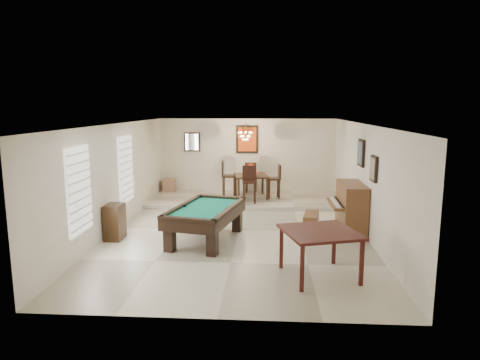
# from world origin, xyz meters

# --- Properties ---
(ground_plane) EXTENTS (6.00, 9.00, 0.02)m
(ground_plane) POSITION_xyz_m (0.00, 0.00, -0.01)
(ground_plane) COLOR beige
(wall_back) EXTENTS (6.00, 0.04, 2.60)m
(wall_back) POSITION_xyz_m (0.00, 4.50, 1.30)
(wall_back) COLOR silver
(wall_back) RESTS_ON ground_plane
(wall_front) EXTENTS (6.00, 0.04, 2.60)m
(wall_front) POSITION_xyz_m (0.00, -4.50, 1.30)
(wall_front) COLOR silver
(wall_front) RESTS_ON ground_plane
(wall_left) EXTENTS (0.04, 9.00, 2.60)m
(wall_left) POSITION_xyz_m (-3.00, 0.00, 1.30)
(wall_left) COLOR silver
(wall_left) RESTS_ON ground_plane
(wall_right) EXTENTS (0.04, 9.00, 2.60)m
(wall_right) POSITION_xyz_m (3.00, 0.00, 1.30)
(wall_right) COLOR silver
(wall_right) RESTS_ON ground_plane
(ceiling) EXTENTS (6.00, 9.00, 0.04)m
(ceiling) POSITION_xyz_m (0.00, 0.00, 2.60)
(ceiling) COLOR white
(ceiling) RESTS_ON wall_back
(dining_step) EXTENTS (6.00, 2.50, 0.12)m
(dining_step) POSITION_xyz_m (0.00, 3.25, 0.06)
(dining_step) COLOR beige
(dining_step) RESTS_ON ground_plane
(window_left_front) EXTENTS (0.06, 1.00, 1.70)m
(window_left_front) POSITION_xyz_m (-2.97, -2.20, 1.40)
(window_left_front) COLOR white
(window_left_front) RESTS_ON wall_left
(window_left_rear) EXTENTS (0.06, 1.00, 1.70)m
(window_left_rear) POSITION_xyz_m (-2.97, 0.60, 1.40)
(window_left_rear) COLOR white
(window_left_rear) RESTS_ON wall_left
(pool_table) EXTENTS (1.69, 2.49, 0.76)m
(pool_table) POSITION_xyz_m (-0.68, -0.88, 0.38)
(pool_table) COLOR black
(pool_table) RESTS_ON ground_plane
(square_table) EXTENTS (1.53, 1.53, 0.85)m
(square_table) POSITION_xyz_m (1.64, -2.81, 0.42)
(square_table) COLOR #36110D
(square_table) RESTS_ON ground_plane
(upright_piano) EXTENTS (0.81, 1.44, 1.20)m
(upright_piano) POSITION_xyz_m (2.58, -0.02, 0.60)
(upright_piano) COLOR brown
(upright_piano) RESTS_ON ground_plane
(piano_bench) EXTENTS (0.46, 0.87, 0.46)m
(piano_bench) POSITION_xyz_m (1.77, -0.03, 0.23)
(piano_bench) COLOR brown
(piano_bench) RESTS_ON ground_plane
(apothecary_chest) EXTENTS (0.36, 0.54, 0.82)m
(apothecary_chest) POSITION_xyz_m (-2.78, -0.90, 0.41)
(apothecary_chest) COLOR black
(apothecary_chest) RESTS_ON ground_plane
(dining_table) EXTENTS (1.20, 1.20, 0.86)m
(dining_table) POSITION_xyz_m (0.18, 3.30, 0.55)
(dining_table) COLOR black
(dining_table) RESTS_ON dining_step
(flower_vase) EXTENTS (0.16, 0.16, 0.25)m
(flower_vase) POSITION_xyz_m (0.18, 3.30, 1.10)
(flower_vase) COLOR red
(flower_vase) RESTS_ON dining_table
(dining_chair_south) EXTENTS (0.44, 0.44, 1.12)m
(dining_chair_south) POSITION_xyz_m (0.16, 2.50, 0.68)
(dining_chair_south) COLOR black
(dining_chair_south) RESTS_ON dining_step
(dining_chair_north) EXTENTS (0.41, 0.41, 1.05)m
(dining_chair_north) POSITION_xyz_m (0.16, 4.09, 0.65)
(dining_chair_north) COLOR black
(dining_chair_north) RESTS_ON dining_step
(dining_chair_west) EXTENTS (0.44, 0.44, 1.18)m
(dining_chair_west) POSITION_xyz_m (-0.52, 3.33, 0.71)
(dining_chair_west) COLOR black
(dining_chair_west) RESTS_ON dining_step
(dining_chair_east) EXTENTS (0.44, 0.44, 1.07)m
(dining_chair_east) POSITION_xyz_m (0.90, 3.26, 0.66)
(dining_chair_east) COLOR black
(dining_chair_east) RESTS_ON dining_step
(corner_bench) EXTENTS (0.38, 0.48, 0.43)m
(corner_bench) POSITION_xyz_m (-2.66, 4.14, 0.33)
(corner_bench) COLOR #9D7155
(corner_bench) RESTS_ON dining_step
(chandelier) EXTENTS (0.44, 0.44, 0.60)m
(chandelier) POSITION_xyz_m (0.00, 3.20, 2.20)
(chandelier) COLOR #FFE5B2
(chandelier) RESTS_ON ceiling
(back_painting) EXTENTS (0.75, 0.06, 0.95)m
(back_painting) POSITION_xyz_m (0.00, 4.46, 1.90)
(back_painting) COLOR #D84C14
(back_painting) RESTS_ON wall_back
(back_mirror) EXTENTS (0.55, 0.06, 0.65)m
(back_mirror) POSITION_xyz_m (-1.90, 4.46, 1.80)
(back_mirror) COLOR white
(back_mirror) RESTS_ON wall_back
(right_picture_upper) EXTENTS (0.06, 0.55, 0.65)m
(right_picture_upper) POSITION_xyz_m (2.96, 0.30, 1.90)
(right_picture_upper) COLOR slate
(right_picture_upper) RESTS_ON wall_right
(right_picture_lower) EXTENTS (0.06, 0.45, 0.55)m
(right_picture_lower) POSITION_xyz_m (2.96, -1.00, 1.70)
(right_picture_lower) COLOR gray
(right_picture_lower) RESTS_ON wall_right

